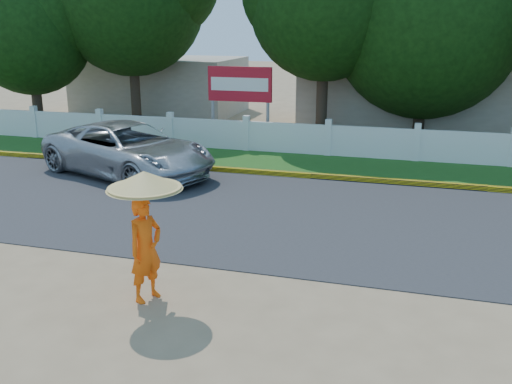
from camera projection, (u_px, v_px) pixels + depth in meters
ground at (224, 296)px, 9.84m from camera, size 120.00×120.00×0.00m
road at (284, 214)px, 13.99m from camera, size 60.00×7.00×0.02m
grass_verge at (321, 165)px, 18.82m from camera, size 60.00×3.50×0.03m
curb at (311, 176)px, 17.24m from camera, size 40.00×0.18×0.16m
fence at (328, 141)px, 20.00m from camera, size 40.00×0.10×1.10m
building_near at (421, 92)px, 25.18m from camera, size 10.00×6.00×3.20m
building_far at (161, 85)px, 29.59m from camera, size 8.00×5.00×2.80m
vehicle at (128, 150)px, 17.39m from camera, size 6.38×4.63×1.61m
monk_with_parasol at (145, 217)px, 9.33m from camera, size 1.24×1.24×2.25m
billboard at (240, 88)px, 21.51m from camera, size 2.50×0.13×2.95m
tree_row at (409, 11)px, 21.21m from camera, size 35.27×8.41×8.80m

